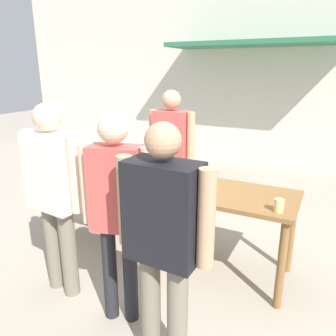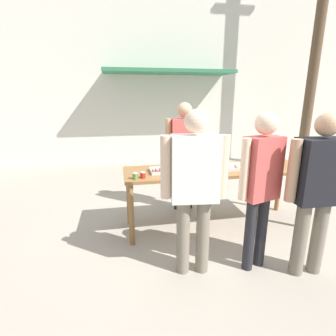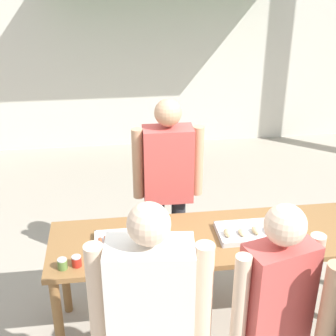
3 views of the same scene
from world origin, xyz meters
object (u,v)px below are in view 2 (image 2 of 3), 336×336
food_tray_buns (233,167)px  person_customer_waiting_in_line (261,179)px  condiment_jar_ketchup (143,175)px  person_customer_holding_hotdog (194,182)px  condiment_jar_mustard (135,176)px  person_customer_with_cup (318,185)px  utility_pole (320,21)px  beer_cup (301,165)px  food_tray_sausages (168,171)px  person_server_behind_table (184,148)px

food_tray_buns → person_customer_waiting_in_line: person_customer_waiting_in_line is taller
condiment_jar_ketchup → person_customer_holding_hotdog: (0.44, -0.71, 0.12)m
person_customer_waiting_in_line → condiment_jar_mustard: bearing=-47.5°
person_customer_holding_hotdog → person_customer_with_cup: bearing=174.4°
person_customer_holding_hotdog → condiment_jar_ketchup: bearing=-51.6°
person_customer_with_cup → utility_pole: size_ratio=0.25×
beer_cup → person_customer_holding_hotdog: 1.87m
beer_cup → utility_pole: (2.31, 2.93, 2.59)m
food_tray_buns → person_customer_holding_hotdog: 1.26m
food_tray_buns → utility_pole: size_ratio=0.07×
condiment_jar_mustard → person_customer_waiting_in_line: 1.43m
person_customer_holding_hotdog → person_customer_with_cup: size_ratio=1.02×
beer_cup → person_customer_waiting_in_line: bearing=-144.3°
beer_cup → person_customer_waiting_in_line: size_ratio=0.07×
food_tray_sausages → person_customer_with_cup: person_customer_with_cup is taller
person_customer_holding_hotdog → condiment_jar_mustard: bearing=-45.7°
person_customer_holding_hotdog → person_customer_with_cup: 1.21m
person_server_behind_table → person_customer_holding_hotdog: bearing=-99.9°
person_customer_with_cup → person_customer_waiting_in_line: size_ratio=1.00×
condiment_jar_mustard → condiment_jar_ketchup: bearing=11.2°
condiment_jar_ketchup → food_tray_buns: bearing=9.7°
condiment_jar_mustard → person_customer_with_cup: bearing=-28.9°
condiment_jar_ketchup → person_customer_with_cup: (1.62, -0.96, 0.10)m
beer_cup → food_tray_sausages: bearing=172.8°
food_tray_sausages → condiment_jar_ketchup: (-0.35, -0.22, 0.02)m
food_tray_sausages → person_customer_with_cup: (1.27, -1.18, 0.12)m
beer_cup → person_server_behind_table: (-1.43, 0.91, 0.13)m
person_customer_with_cup → utility_pole: bearing=-124.4°
person_customer_with_cup → person_customer_waiting_in_line: 0.53m
condiment_jar_ketchup → food_tray_sausages: bearing=31.9°
condiment_jar_mustard → person_customer_holding_hotdog: size_ratio=0.04×
person_customer_holding_hotdog → utility_pole: 5.97m
condiment_jar_mustard → person_customer_waiting_in_line: size_ratio=0.05×
condiment_jar_ketchup → person_customer_holding_hotdog: size_ratio=0.04×
food_tray_sausages → person_customer_holding_hotdog: bearing=-84.5°
condiment_jar_mustard → person_customer_holding_hotdog: (0.53, -0.69, 0.12)m
condiment_jar_mustard → person_customer_holding_hotdog: bearing=-52.3°
person_customer_holding_hotdog → utility_pole: bearing=-131.6°
condiment_jar_ketchup → utility_pole: bearing=33.0°
food_tray_buns → condiment_jar_ketchup: (-1.28, -0.22, 0.02)m
beer_cup → person_customer_holding_hotdog: person_customer_holding_hotdog is taller
condiment_jar_mustard → food_tray_buns: bearing=9.8°
person_customer_holding_hotdog → person_customer_with_cup: person_customer_holding_hotdog is taller
condiment_jar_ketchup → person_customer_with_cup: size_ratio=0.05×
condiment_jar_ketchup → person_server_behind_table: 1.18m
food_tray_sausages → person_server_behind_table: bearing=59.6°
person_server_behind_table → person_customer_with_cup: (0.87, -1.86, -0.05)m
food_tray_buns → condiment_jar_ketchup: bearing=-170.3°
food_tray_buns → condiment_jar_mustard: size_ratio=6.22×
condiment_jar_mustard → condiment_jar_ketchup: same height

